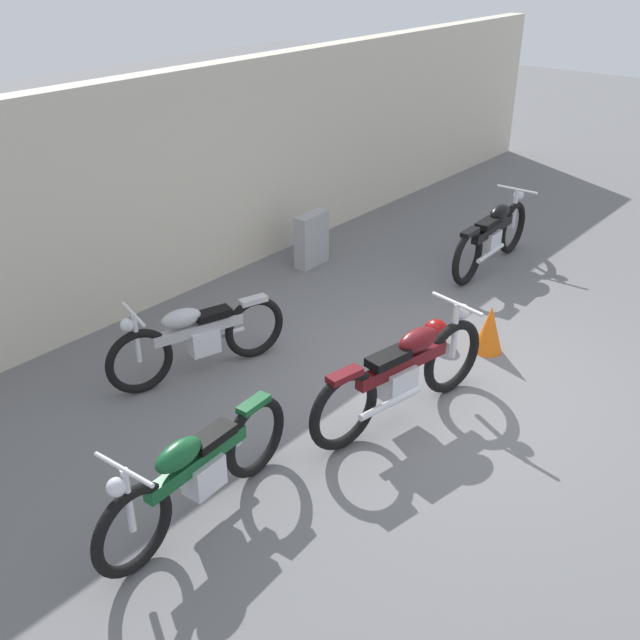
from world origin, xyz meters
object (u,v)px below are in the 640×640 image
object	(u,v)px
motorcycle_green	(197,472)
motorcycle_black	(492,235)
traffic_cone	(490,329)
motorcycle_maroon	(403,373)
motorcycle_silver	(197,337)
stone_marker	(312,240)
helmet	(436,332)

from	to	relation	value
motorcycle_green	motorcycle_black	bearing A→B (deg)	-177.73
traffic_cone	motorcycle_maroon	bearing A→B (deg)	178.51
motorcycle_black	motorcycle_silver	bearing A→B (deg)	165.09
stone_marker	helmet	size ratio (longest dim) A/B	2.58
motorcycle_green	motorcycle_silver	bearing A→B (deg)	-135.71
stone_marker	motorcycle_black	world-z (taller)	motorcycle_black
motorcycle_silver	motorcycle_maroon	distance (m)	2.19
stone_marker	helmet	world-z (taller)	stone_marker
helmet	motorcycle_silver	xyz separation A→B (m)	(-2.14, 1.57, 0.29)
motorcycle_silver	motorcycle_black	bearing A→B (deg)	-175.48
motorcycle_maroon	motorcycle_green	size ratio (longest dim) A/B	1.07
motorcycle_silver	motorcycle_green	xyz separation A→B (m)	(-1.46, -1.62, 0.01)
motorcycle_maroon	motorcycle_green	distance (m)	2.22
helmet	motorcycle_silver	distance (m)	2.67
motorcycle_silver	motorcycle_maroon	world-z (taller)	motorcycle_maroon
motorcycle_black	motorcycle_green	size ratio (longest dim) A/B	1.04
motorcycle_green	traffic_cone	bearing A→B (deg)	168.99
stone_marker	motorcycle_black	distance (m)	2.48
helmet	motorcycle_black	xyz separation A→B (m)	(2.34, 0.57, 0.32)
traffic_cone	motorcycle_maroon	distance (m)	1.67
motorcycle_maroon	motorcycle_black	world-z (taller)	motorcycle_maroon
stone_marker	motorcycle_maroon	size ratio (longest dim) A/B	0.34
stone_marker	motorcycle_maroon	distance (m)	3.77
stone_marker	traffic_cone	bearing A→B (deg)	-101.01
stone_marker	motorcycle_green	xyz separation A→B (m)	(-4.42, -2.57, 0.07)
traffic_cone	motorcycle_black	distance (m)	2.40
traffic_cone	motorcycle_green	xyz separation A→B (m)	(-3.82, 0.49, 0.17)
traffic_cone	motorcycle_silver	bearing A→B (deg)	138.10
motorcycle_maroon	motorcycle_silver	bearing A→B (deg)	119.25
motorcycle_silver	motorcycle_green	size ratio (longest dim) A/B	0.94
traffic_cone	helmet	bearing A→B (deg)	111.82
helmet	traffic_cone	size ratio (longest dim) A/B	0.52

